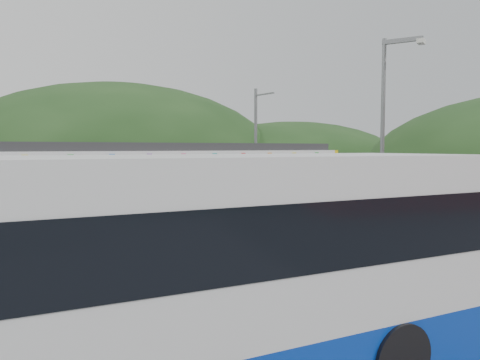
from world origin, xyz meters
TOP-DOWN VIEW (x-y plane):
  - ground at (0.00, 0.00)m, footprint 120.00×120.00m
  - hills at (6.19, 5.29)m, footprint 146.00×149.00m
  - platform at (0.00, 3.30)m, footprint 26.00×3.20m
  - yellow_line at (0.00, 2.00)m, footprint 26.00×0.10m
  - train at (-0.55, 6.00)m, footprint 20.44×3.01m
  - catenary_mast_east at (7.00, 8.56)m, footprint 0.18×1.80m
  - bus at (-8.03, -7.58)m, footprint 12.89×4.69m
  - lamp_post at (1.59, -4.96)m, footprint 0.55×1.21m

SIDE VIEW (x-z plane):
  - ground at x=0.00m, z-range 0.00..0.00m
  - hills at x=6.19m, z-range -13.00..13.00m
  - platform at x=0.00m, z-range 0.00..0.30m
  - yellow_line at x=0.00m, z-range 0.30..0.31m
  - bus at x=-8.03m, z-range -0.06..3.38m
  - train at x=-0.55m, z-range 0.19..3.93m
  - catenary_mast_east at x=7.00m, z-range 0.15..7.15m
  - lamp_post at x=1.59m, z-range 0.63..7.29m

